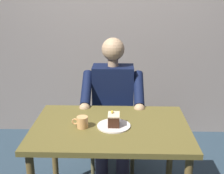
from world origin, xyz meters
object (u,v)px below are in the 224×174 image
object	(u,v)px
cake_slice	(114,119)
dessert_spoon	(86,125)
dining_table	(111,137)
coffee_cup	(82,122)
chair	(113,118)
seated_person	(113,108)

from	to	relation	value
cake_slice	dessert_spoon	world-z (taller)	cake_slice
dining_table	coffee_cup	xyz separation A→B (m)	(0.19, 0.04, 0.13)
dining_table	cake_slice	size ratio (longest dim) A/B	10.20
dining_table	chair	bearing A→B (deg)	-90.00
seated_person	coffee_cup	size ratio (longest dim) A/B	11.30
dining_table	chair	distance (m)	0.74
dining_table	seated_person	size ratio (longest dim) A/B	0.86
dining_table	cake_slice	bearing A→B (deg)	148.12
coffee_cup	cake_slice	bearing A→B (deg)	-174.29
seated_person	coffee_cup	xyz separation A→B (m)	(0.19, 0.59, 0.14)
dessert_spoon	seated_person	bearing A→B (deg)	-107.04
chair	dining_table	bearing A→B (deg)	90.00
dining_table	cake_slice	world-z (taller)	cake_slice
dining_table	dessert_spoon	bearing A→B (deg)	0.71
cake_slice	seated_person	bearing A→B (deg)	-87.72
chair	seated_person	xyz separation A→B (m)	(0.00, 0.17, 0.17)
cake_slice	coffee_cup	distance (m)	0.22
dining_table	seated_person	xyz separation A→B (m)	(0.00, -0.55, -0.00)
coffee_cup	dessert_spoon	size ratio (longest dim) A/B	0.79
chair	dessert_spoon	world-z (taller)	chair
chair	dessert_spoon	xyz separation A→B (m)	(0.17, 0.72, 0.26)
seated_person	dessert_spoon	size ratio (longest dim) A/B	8.87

